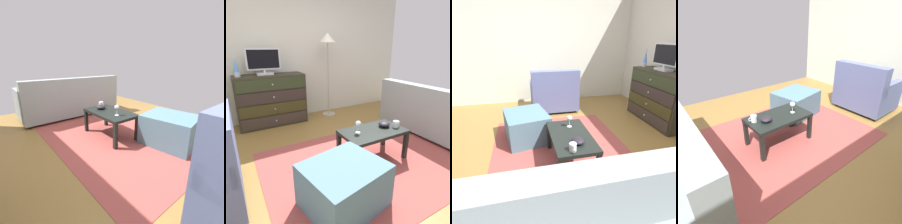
% 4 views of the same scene
% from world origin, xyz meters
% --- Properties ---
extents(ground_plane, '(5.23, 4.62, 0.05)m').
position_xyz_m(ground_plane, '(0.00, 0.00, -0.03)').
color(ground_plane, olive).
extents(area_rug, '(2.60, 1.90, 0.01)m').
position_xyz_m(area_rug, '(0.20, -0.20, 0.00)').
color(area_rug, '#9B443E').
rests_on(area_rug, ground_plane).
extents(coffee_table, '(0.84, 0.48, 0.40)m').
position_xyz_m(coffee_table, '(0.29, -0.14, 0.35)').
color(coffee_table, black).
rests_on(coffee_table, ground_plane).
extents(wine_glass, '(0.07, 0.07, 0.16)m').
position_xyz_m(wine_glass, '(0.08, -0.10, 0.52)').
color(wine_glass, silver).
rests_on(wine_glass, coffee_table).
extents(mug, '(0.11, 0.08, 0.08)m').
position_xyz_m(mug, '(0.62, -0.21, 0.45)').
color(mug, silver).
rests_on(mug, coffee_table).
extents(bowl_decorative, '(0.15, 0.15, 0.07)m').
position_xyz_m(bowl_decorative, '(0.50, -0.12, 0.44)').
color(bowl_decorative, black).
rests_on(bowl_decorative, coffee_table).
extents(couch_large, '(0.85, 2.06, 0.84)m').
position_xyz_m(couch_large, '(1.71, -0.13, 0.33)').
color(couch_large, '#332319').
rests_on(couch_large, ground_plane).
extents(ottoman, '(0.80, 0.72, 0.43)m').
position_xyz_m(ottoman, '(-0.45, -0.65, 0.22)').
color(ottoman, slate).
rests_on(ottoman, ground_plane).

